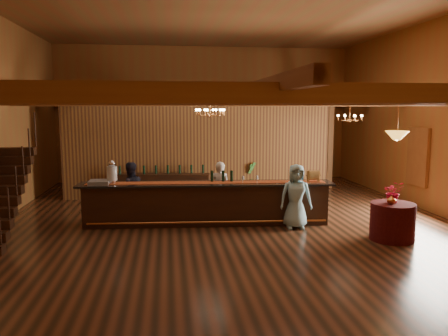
{
  "coord_description": "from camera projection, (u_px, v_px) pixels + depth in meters",
  "views": [
    {
      "loc": [
        -1.54,
        -11.23,
        3.0
      ],
      "look_at": [
        -0.05,
        0.37,
        1.39
      ],
      "focal_mm": 35.0,
      "sensor_mm": 36.0,
      "label": 1
    }
  ],
  "objects": [
    {
      "name": "backbar_shelf",
      "position": [
        162.0,
        187.0,
        14.34
      ],
      "size": [
        3.14,
        1.0,
        0.87
      ],
      "primitive_type": "cube",
      "rotation": [
        0.0,
        0.0,
        -0.17
      ],
      "color": "#331B0C",
      "rests_on": "floor"
    },
    {
      "name": "tasting_bar",
      "position": [
        207.0,
        203.0,
        11.33
      ],
      "size": [
        6.59,
        1.28,
        1.1
      ],
      "rotation": [
        0.0,
        0.0,
        -0.07
      ],
      "color": "#331B0C",
      "rests_on": "floor"
    },
    {
      "name": "table_flowers",
      "position": [
        393.0,
        192.0,
        9.94
      ],
      "size": [
        0.55,
        0.51,
        0.5
      ],
      "primitive_type": "imported",
      "rotation": [
        0.0,
        0.0,
        -0.31
      ],
      "color": "#C6103B",
      "rests_on": "round_table"
    },
    {
      "name": "bar_bottle_1",
      "position": [
        223.0,
        176.0,
        11.39
      ],
      "size": [
        0.07,
        0.07,
        0.3
      ],
      "primitive_type": "cylinder",
      "color": "black",
      "rests_on": "tasting_bar"
    },
    {
      "name": "wall_back",
      "position": [
        205.0,
        114.0,
        18.14
      ],
      "size": [
        12.0,
        0.1,
        5.5
      ],
      "primitive_type": "cube",
      "color": "#9D592A",
      "rests_on": "floor"
    },
    {
      "name": "chandelier_right",
      "position": [
        350.0,
        117.0,
        13.59
      ],
      "size": [
        0.8,
        0.8,
        0.64
      ],
      "color": "#C87739",
      "rests_on": "beam_grid"
    },
    {
      "name": "bar_bottle_2",
      "position": [
        232.0,
        176.0,
        11.4
      ],
      "size": [
        0.07,
        0.07,
        0.3
      ],
      "primitive_type": "cylinder",
      "color": "black",
      "rests_on": "tasting_bar"
    },
    {
      "name": "wall_right",
      "position": [
        443.0,
        117.0,
        12.02
      ],
      "size": [
        0.1,
        14.0,
        5.5
      ],
      "primitive_type": "cube",
      "color": "#9D592A",
      "rests_on": "floor"
    },
    {
      "name": "bar_bottle_0",
      "position": [
        212.0,
        176.0,
        11.37
      ],
      "size": [
        0.07,
        0.07,
        0.3
      ],
      "primitive_type": "cylinder",
      "color": "black",
      "rests_on": "tasting_bar"
    },
    {
      "name": "chandelier_left",
      "position": [
        210.0,
        112.0,
        12.06
      ],
      "size": [
        0.8,
        0.8,
        0.46
      ],
      "color": "#C87739",
      "rests_on": "beam_grid"
    },
    {
      "name": "beam_grid",
      "position": [
        225.0,
        99.0,
        11.69
      ],
      "size": [
        11.9,
        13.9,
        0.39
      ],
      "color": "#925B2D",
      "rests_on": "wall_left"
    },
    {
      "name": "beverage_dispenser",
      "position": [
        112.0,
        172.0,
        11.13
      ],
      "size": [
        0.26,
        0.26,
        0.6
      ],
      "color": "silver",
      "rests_on": "tasting_bar"
    },
    {
      "name": "table_vase",
      "position": [
        392.0,
        197.0,
        9.82
      ],
      "size": [
        0.22,
        0.22,
        0.34
      ],
      "primitive_type": "imported",
      "rotation": [
        0.0,
        0.0,
        0.4
      ],
      "color": "#C87739",
      "rests_on": "round_table"
    },
    {
      "name": "floor_plant",
      "position": [
        250.0,
        178.0,
        15.18
      ],
      "size": [
        0.74,
        0.64,
        1.18
      ],
      "primitive_type": "imported",
      "rotation": [
        0.0,
        0.0,
        0.2
      ],
      "color": "#35772C",
      "rests_on": "floor"
    },
    {
      "name": "pendant_lamp",
      "position": [
        397.0,
        135.0,
        9.7
      ],
      "size": [
        0.52,
        0.52,
        0.9
      ],
      "color": "#C87739",
      "rests_on": "beam_grid"
    },
    {
      "name": "bartender",
      "position": [
        220.0,
        190.0,
        11.97
      ],
      "size": [
        0.67,
        0.55,
        1.56
      ],
      "primitive_type": "imported",
      "rotation": [
        0.0,
        0.0,
        2.78
      ],
      "color": "white",
      "rests_on": "floor"
    },
    {
      "name": "floor",
      "position": [
        227.0,
        222.0,
        11.63
      ],
      "size": [
        14.0,
        14.0,
        0.0
      ],
      "primitive_type": "plane",
      "color": "brown",
      "rests_on": "ground"
    },
    {
      "name": "raffle_drum",
      "position": [
        313.0,
        175.0,
        11.34
      ],
      "size": [
        0.34,
        0.24,
        0.3
      ],
      "color": "#A16F2E",
      "rests_on": "tasting_bar"
    },
    {
      "name": "glass_rack_tray",
      "position": [
        99.0,
        182.0,
        11.04
      ],
      "size": [
        0.5,
        0.5,
        0.1
      ],
      "primitive_type": "cube",
      "color": "gray",
      "rests_on": "tasting_bar"
    },
    {
      "name": "ceiling",
      "position": [
        228.0,
        7.0,
        10.89
      ],
      "size": [
        14.0,
        14.0,
        0.0
      ],
      "primitive_type": "plane",
      "rotation": [
        3.14,
        0.0,
        0.0
      ],
      "color": "brown",
      "rests_on": "wall_back"
    },
    {
      "name": "round_table",
      "position": [
        392.0,
        222.0,
        9.97
      ],
      "size": [
        0.99,
        0.99,
        0.86
      ],
      "primitive_type": "cylinder",
      "color": "#38070C",
      "rests_on": "floor"
    },
    {
      "name": "support_posts",
      "position": [
        230.0,
        165.0,
        10.92
      ],
      "size": [
        9.2,
        10.2,
        3.2
      ],
      "color": "#925B2D",
      "rests_on": "floor"
    },
    {
      "name": "window_right_back",
      "position": [
        418.0,
        157.0,
        13.16
      ],
      "size": [
        0.12,
        1.05,
        1.75
      ],
      "primitive_type": "cube",
      "color": "white",
      "rests_on": "wall_right"
    },
    {
      "name": "staff_second",
      "position": [
        130.0,
        191.0,
        11.8
      ],
      "size": [
        0.91,
        0.8,
        1.56
      ],
      "primitive_type": "imported",
      "rotation": [
        0.0,
        0.0,
        3.46
      ],
      "color": "#21202F",
      "rests_on": "floor"
    },
    {
      "name": "backroom_boxes",
      "position": [
        201.0,
        172.0,
        16.93
      ],
      "size": [
        4.1,
        0.6,
        1.1
      ],
      "color": "#331B0C",
      "rests_on": "floor"
    },
    {
      "name": "guest",
      "position": [
        296.0,
        196.0,
        10.91
      ],
      "size": [
        0.84,
        0.6,
        1.62
      ],
      "primitive_type": "imported",
      "rotation": [
        0.0,
        0.0,
        -0.11
      ],
      "color": "#9BD5E4",
      "rests_on": "floor"
    },
    {
      "name": "wall_front",
      "position": [
        322.0,
        133.0,
        4.38
      ],
      "size": [
        12.0,
        0.1,
        5.5
      ],
      "primitive_type": "cube",
      "color": "#9D592A",
      "rests_on": "floor"
    },
    {
      "name": "partition_wall",
      "position": [
        199.0,
        151.0,
        14.8
      ],
      "size": [
        9.0,
        0.18,
        3.1
      ],
      "primitive_type": "cube",
      "color": "brown",
      "rests_on": "floor"
    }
  ]
}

